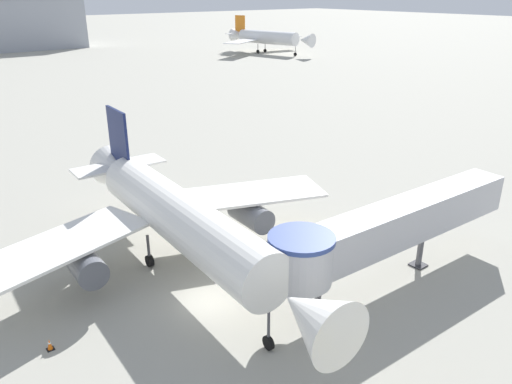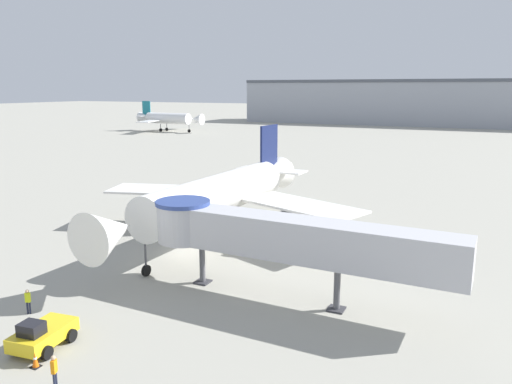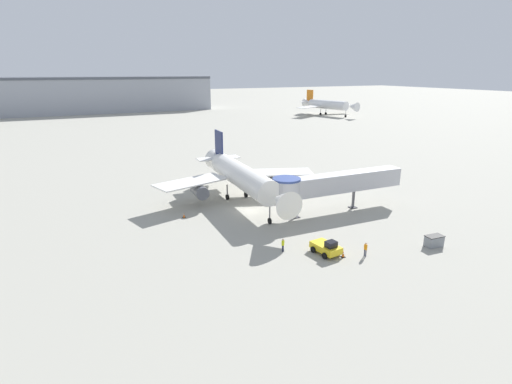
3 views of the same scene
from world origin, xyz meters
TOP-DOWN VIEW (x-y plane):
  - ground_plane at (0.00, 0.00)m, footprint 800.00×800.00m
  - main_airplane at (0.75, 4.63)m, footprint 28.38×30.89m
  - jet_bridge at (11.03, -5.89)m, footprint 22.35×4.10m
  - pushback_tug_yellow at (1.80, -17.92)m, footprint 2.73×3.91m
  - service_container_gray at (15.11, -22.07)m, footprint 2.38×1.46m
  - traffic_cone_port_wing at (-9.97, 1.51)m, footprint 0.44×0.44m
  - traffic_cone_starboard_wing at (11.34, 3.06)m, footprint 0.45×0.45m
  - traffic_cone_apron_front at (3.05, -19.54)m, footprint 0.49×0.49m
  - ground_crew_marshaller at (5.51, -20.51)m, footprint 0.30×0.39m
  - ground_crew_wing_walker at (-2.56, -15.11)m, footprint 0.37×0.29m
  - background_jet_orange_tail at (92.89, 108.29)m, footprint 35.38×33.33m
  - terminal_building at (-10.23, 175.00)m, footprint 125.89×27.52m

SIDE VIEW (x-z plane):
  - ground_plane at x=0.00m, z-range 0.00..0.00m
  - traffic_cone_port_wing at x=-9.97m, z-range -0.02..0.71m
  - traffic_cone_starboard_wing at x=11.34m, z-range -0.02..0.73m
  - traffic_cone_apron_front at x=3.05m, z-range -0.02..0.78m
  - service_container_gray at x=15.11m, z-range 0.00..1.41m
  - pushback_tug_yellow at x=1.80m, z-range -0.12..1.77m
  - ground_crew_wing_walker at x=-2.56m, z-range 0.13..1.80m
  - ground_crew_marshaller at x=5.51m, z-range 0.14..1.90m
  - main_airplane at x=0.75m, z-range -0.81..9.58m
  - jet_bridge at x=11.03m, z-range 1.43..7.65m
  - background_jet_orange_tail at x=92.89m, z-range -0.74..10.87m
  - terminal_building at x=-10.23m, z-range 0.01..17.82m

